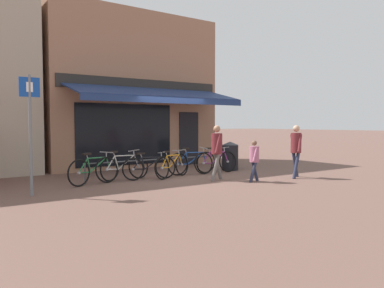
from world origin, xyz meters
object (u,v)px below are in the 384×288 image
Objects in this scene: pedestrian_child at (254,157)px; parking_sign at (30,123)px; pedestrian_second_adult at (296,146)px; bicycle_orange at (172,165)px; pedestrian_adult at (217,147)px; bicycle_silver at (123,167)px; bicycle_green at (95,170)px; bicycle_blue at (192,162)px; bicycle_purple at (216,162)px; bicycle_black at (149,167)px; litter_bin at (230,156)px.

pedestrian_child is 0.43× the size of parking_sign.
bicycle_orange is at bearing 136.94° from pedestrian_second_adult.
pedestrian_adult is (0.79, -1.18, 0.61)m from bicycle_orange.
pedestrian_adult is 1.11m from pedestrian_child.
parking_sign is (-2.67, -0.98, 1.27)m from bicycle_silver.
bicycle_green is 0.95× the size of bicycle_blue.
bicycle_black is at bearing -177.62° from bicycle_purple.
bicycle_purple is (0.85, -0.15, -0.01)m from bicycle_blue.
pedestrian_child is at bearing -70.71° from bicycle_blue.
bicycle_black is at bearing 141.81° from pedestrian_second_adult.
pedestrian_second_adult is at bearing 6.48° from pedestrian_child.
bicycle_blue is at bearing -13.84° from bicycle_silver.
pedestrian_second_adult reaches higher than litter_bin.
parking_sign is at bearing -171.96° from bicycle_silver.
bicycle_silver is 3.23m from bicycle_purple.
bicycle_silver reaches higher than bicycle_purple.
parking_sign is (-1.77, -0.82, 1.27)m from bicycle_green.
bicycle_black is at bearing -174.29° from litter_bin.
bicycle_green is 0.91m from bicycle_silver.
litter_bin is (5.02, 0.27, 0.12)m from bicycle_green.
bicycle_silver is at bearing -177.40° from bicycle_blue.
parking_sign reaches higher than bicycle_black.
bicycle_purple reaches higher than bicycle_black.
parking_sign reaches higher than bicycle_orange.
litter_bin reaches higher than bicycle_blue.
bicycle_purple is (1.73, 0.07, 0.01)m from bicycle_orange.
pedestrian_adult is 0.59× the size of parking_sign.
bicycle_purple is at bearing 54.83° from pedestrian_adult.
bicycle_purple is at bearing -20.67° from bicycle_orange.
bicycle_silver is 1.09× the size of bicycle_black.
bicycle_green is 5.96m from pedestrian_second_adult.
bicycle_blue is 0.65× the size of parking_sign.
parking_sign is (-5.04, -0.90, 1.27)m from bicycle_blue.
bicycle_silver is at bearing 178.20° from bicycle_purple.
bicycle_purple reaches higher than bicycle_orange.
pedestrian_child is (-0.25, -2.09, 0.33)m from bicycle_purple.
bicycle_green is 1.68× the size of litter_bin.
pedestrian_child reaches higher than bicycle_green.
litter_bin is at bearing -18.41° from bicycle_green.
bicycle_blue is 3.29m from pedestrian_second_adult.
bicycle_silver is at bearing 20.10° from parking_sign.
pedestrian_adult is at bearing -44.00° from bicycle_green.
bicycle_purple reaches higher than bicycle_green.
bicycle_blue is at bearing 12.95° from bicycle_black.
bicycle_blue is at bearing -19.92° from bicycle_green.
bicycle_black is 1.64m from bicycle_blue.
bicycle_black is 2.48m from bicycle_purple.
bicycle_silver is at bearing 143.64° from pedestrian_second_adult.
pedestrian_child is (2.97, -2.31, 0.32)m from bicycle_silver.
pedestrian_adult is at bearing 140.50° from pedestrian_child.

